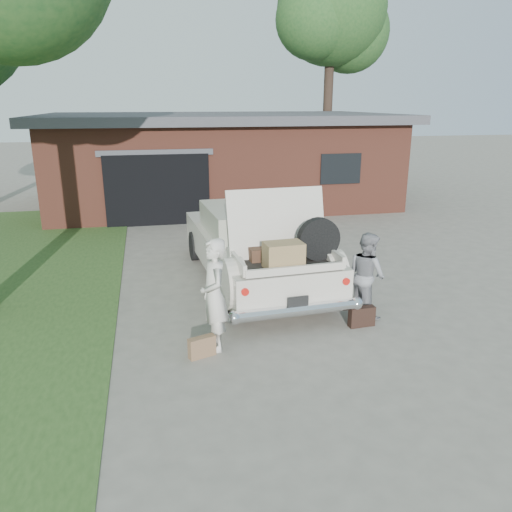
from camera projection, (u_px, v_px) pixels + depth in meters
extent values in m
plane|color=gray|center=(263.00, 327.00, 8.64)|extent=(90.00, 90.00, 0.00)
cube|color=brown|center=(220.00, 162.00, 19.13)|extent=(12.00, 7.00, 3.00)
cube|color=#4C4C51|center=(220.00, 118.00, 18.64)|extent=(12.80, 7.80, 0.30)
cube|color=black|center=(158.00, 190.00, 15.52)|extent=(3.20, 0.30, 2.20)
cube|color=#4C4C51|center=(155.00, 153.00, 15.11)|extent=(3.50, 0.12, 0.18)
cube|color=black|center=(341.00, 169.00, 16.53)|extent=(1.40, 0.08, 1.00)
cylinder|color=#38281E|center=(327.00, 116.00, 23.80)|extent=(0.44, 0.44, 6.18)
sphere|color=#395D26|center=(332.00, 9.00, 22.43)|extent=(4.94, 4.94, 4.94)
sphere|color=#395D26|center=(349.00, 32.00, 23.38)|extent=(3.71, 3.71, 3.71)
sphere|color=#395D26|center=(315.00, 19.00, 21.81)|extent=(3.46, 3.46, 3.46)
cube|color=beige|center=(253.00, 251.00, 10.67)|extent=(2.37, 5.48, 0.70)
cube|color=#ACAC97|center=(249.00, 220.00, 10.79)|extent=(1.90, 2.25, 0.56)
cube|color=black|center=(237.00, 211.00, 11.73)|extent=(1.67, 0.19, 0.47)
cube|color=black|center=(262.00, 232.00, 9.86)|extent=(1.67, 0.19, 0.47)
cylinder|color=black|center=(229.00, 300.00, 8.84)|extent=(0.28, 0.72, 0.71)
cylinder|color=black|center=(327.00, 290.00, 9.34)|extent=(0.28, 0.72, 0.71)
cylinder|color=black|center=(196.00, 246.00, 12.19)|extent=(0.28, 0.72, 0.71)
cylinder|color=black|center=(269.00, 240.00, 12.69)|extent=(0.28, 0.72, 0.71)
cylinder|color=silver|center=(297.00, 311.00, 8.23)|extent=(2.21, 0.33, 0.19)
cylinder|color=#A5140F|center=(244.00, 291.00, 7.95)|extent=(0.14, 0.12, 0.13)
cylinder|color=#A5140F|center=(345.00, 281.00, 8.41)|extent=(0.14, 0.12, 0.13)
cube|color=black|center=(298.00, 302.00, 8.17)|extent=(0.37, 0.04, 0.18)
cube|color=black|center=(284.00, 263.00, 8.69)|extent=(1.73, 1.28, 0.04)
cube|color=beige|center=(236.00, 261.00, 8.43)|extent=(0.14, 1.18, 0.19)
cube|color=beige|center=(330.00, 253.00, 8.89)|extent=(0.14, 1.18, 0.19)
cube|color=beige|center=(296.00, 270.00, 8.13)|extent=(1.72, 0.17, 0.13)
cube|color=beige|center=(277.00, 223.00, 8.91)|extent=(1.82, 0.47, 1.20)
cube|color=#4C3020|center=(267.00, 252.00, 8.85)|extent=(0.72, 0.49, 0.22)
cube|color=#95784C|center=(283.00, 255.00, 8.29)|extent=(0.66, 0.46, 0.44)
cube|color=black|center=(283.00, 254.00, 8.80)|extent=(0.67, 0.46, 0.20)
cylinder|color=black|center=(319.00, 239.00, 8.68)|extent=(0.76, 0.22, 0.75)
imported|color=beige|center=(214.00, 295.00, 7.64)|extent=(0.49, 0.69, 1.78)
imported|color=gray|center=(367.00, 275.00, 8.91)|extent=(0.75, 0.87, 1.55)
cube|color=#836042|center=(202.00, 347.00, 7.58)|extent=(0.44, 0.26, 0.32)
cube|color=black|center=(362.00, 317.00, 8.61)|extent=(0.47, 0.18, 0.35)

